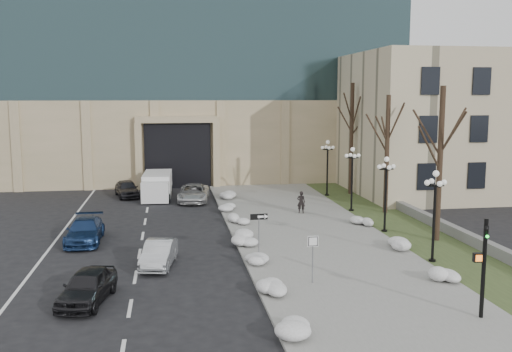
# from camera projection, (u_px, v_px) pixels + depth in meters

# --- Properties ---
(ground) EXTENTS (160.00, 160.00, 0.00)m
(ground) POSITION_uv_depth(u_px,v_px,m) (300.00, 318.00, 21.84)
(ground) COLOR black
(ground) RESTS_ON ground
(sidewalk) EXTENTS (9.00, 40.00, 0.12)m
(sidewalk) POSITION_uv_depth(u_px,v_px,m) (303.00, 229.00, 36.06)
(sidewalk) COLOR gray
(sidewalk) RESTS_ON ground
(curb) EXTENTS (0.30, 40.00, 0.14)m
(curb) POSITION_uv_depth(u_px,v_px,m) (233.00, 232.00, 35.38)
(curb) COLOR gray
(curb) RESTS_ON ground
(grass_strip) EXTENTS (4.00, 40.00, 0.10)m
(grass_strip) POSITION_uv_depth(u_px,v_px,m) (401.00, 226.00, 37.04)
(grass_strip) COLOR #354321
(grass_strip) RESTS_ON ground
(stone_wall) EXTENTS (0.50, 30.00, 0.70)m
(stone_wall) POSITION_uv_depth(u_px,v_px,m) (417.00, 214.00, 39.26)
(stone_wall) COLOR slate
(stone_wall) RESTS_ON ground
(office_tower) EXTENTS (40.00, 24.70, 36.00)m
(office_tower) POSITION_uv_depth(u_px,v_px,m) (192.00, 2.00, 61.59)
(office_tower) COLOR tan
(office_tower) RESTS_ON ground
(classical_building) EXTENTS (22.00, 18.12, 12.00)m
(classical_building) POSITION_uv_depth(u_px,v_px,m) (467.00, 123.00, 51.70)
(classical_building) COLOR #C5B994
(classical_building) RESTS_ON ground
(car_a) EXTENTS (2.41, 4.29, 1.38)m
(car_a) POSITION_uv_depth(u_px,v_px,m) (87.00, 286.00, 23.37)
(car_a) COLOR black
(car_a) RESTS_ON ground
(car_b) EXTENTS (1.97, 4.04, 1.28)m
(car_b) POSITION_uv_depth(u_px,v_px,m) (159.00, 254.00, 28.37)
(car_b) COLOR #B7BBBF
(car_b) RESTS_ON ground
(car_c) EXTENTS (1.95, 4.75, 1.38)m
(car_c) POSITION_uv_depth(u_px,v_px,m) (85.00, 231.00, 32.98)
(car_c) COLOR navy
(car_c) RESTS_ON ground
(car_d) EXTENTS (2.86, 5.22, 1.39)m
(car_d) POSITION_uv_depth(u_px,v_px,m) (194.00, 193.00, 45.65)
(car_d) COLOR silver
(car_d) RESTS_ON ground
(car_e) EXTENTS (2.52, 4.43, 1.42)m
(car_e) POSITION_uv_depth(u_px,v_px,m) (127.00, 189.00, 47.77)
(car_e) COLOR #29282D
(car_e) RESTS_ON ground
(pedestrian) EXTENTS (0.66, 0.52, 1.59)m
(pedestrian) POSITION_uv_depth(u_px,v_px,m) (301.00, 202.00, 40.58)
(pedestrian) COLOR black
(pedestrian) RESTS_ON sidewalk
(box_truck) EXTENTS (2.50, 6.46, 2.02)m
(box_truck) POSITION_uv_depth(u_px,v_px,m) (157.00, 186.00, 47.34)
(box_truck) COLOR silver
(box_truck) RESTS_ON ground
(one_way_sign) EXTENTS (0.94, 0.26, 2.52)m
(one_way_sign) POSITION_uv_depth(u_px,v_px,m) (262.00, 222.00, 28.89)
(one_way_sign) COLOR slate
(one_way_sign) RESTS_ON ground
(keep_sign) EXTENTS (0.49, 0.07, 2.28)m
(keep_sign) POSITION_uv_depth(u_px,v_px,m) (313.00, 249.00, 25.33)
(keep_sign) COLOR slate
(keep_sign) RESTS_ON ground
(traffic_signal) EXTENTS (0.67, 0.90, 3.94)m
(traffic_signal) POSITION_uv_depth(u_px,v_px,m) (483.00, 270.00, 21.33)
(traffic_signal) COLOR black
(traffic_signal) RESTS_ON ground
(snow_clump_a) EXTENTS (1.10, 1.60, 0.36)m
(snow_clump_a) POSITION_uv_depth(u_px,v_px,m) (286.00, 329.00, 20.09)
(snow_clump_a) COLOR white
(snow_clump_a) RESTS_ON sidewalk
(snow_clump_b) EXTENTS (1.10, 1.60, 0.36)m
(snow_clump_b) POSITION_uv_depth(u_px,v_px,m) (273.00, 288.00, 24.37)
(snow_clump_b) COLOR white
(snow_clump_b) RESTS_ON sidewalk
(snow_clump_c) EXTENTS (1.10, 1.60, 0.36)m
(snow_clump_c) POSITION_uv_depth(u_px,v_px,m) (259.00, 260.00, 28.49)
(snow_clump_c) COLOR white
(snow_clump_c) RESTS_ON sidewalk
(snow_clump_d) EXTENTS (1.10, 1.60, 0.36)m
(snow_clump_d) POSITION_uv_depth(u_px,v_px,m) (245.00, 236.00, 33.29)
(snow_clump_d) COLOR white
(snow_clump_d) RESTS_ON sidewalk
(snow_clump_e) EXTENTS (1.10, 1.60, 0.36)m
(snow_clump_e) POSITION_uv_depth(u_px,v_px,m) (240.00, 220.00, 37.47)
(snow_clump_e) COLOR white
(snow_clump_e) RESTS_ON sidewalk
(snow_clump_f) EXTENTS (1.10, 1.60, 0.36)m
(snow_clump_f) POSITION_uv_depth(u_px,v_px,m) (225.00, 208.00, 41.72)
(snow_clump_f) COLOR white
(snow_clump_f) RESTS_ON sidewalk
(snow_clump_g) EXTENTS (1.10, 1.60, 0.36)m
(snow_clump_g) POSITION_uv_depth(u_px,v_px,m) (226.00, 197.00, 46.15)
(snow_clump_g) COLOR white
(snow_clump_g) RESTS_ON sidewalk
(snow_clump_h) EXTENTS (1.10, 1.60, 0.36)m
(snow_clump_h) POSITION_uv_depth(u_px,v_px,m) (441.00, 276.00, 25.98)
(snow_clump_h) COLOR white
(snow_clump_h) RESTS_ON sidewalk
(snow_clump_i) EXTENTS (1.10, 1.60, 0.36)m
(snow_clump_i) POSITION_uv_depth(u_px,v_px,m) (397.00, 245.00, 31.25)
(snow_clump_i) COLOR white
(snow_clump_i) RESTS_ON sidewalk
(snow_clump_j) EXTENTS (1.10, 1.60, 0.36)m
(snow_clump_j) POSITION_uv_depth(u_px,v_px,m) (363.00, 222.00, 37.06)
(snow_clump_j) COLOR white
(snow_clump_j) RESTS_ON sidewalk
(snow_clump_k) EXTENTS (1.10, 1.60, 0.36)m
(snow_clump_k) POSITION_uv_depth(u_px,v_px,m) (247.00, 243.00, 31.63)
(snow_clump_k) COLOR white
(snow_clump_k) RESTS_ON sidewalk
(lamppost_a) EXTENTS (1.18, 1.18, 4.76)m
(lamppost_a) POSITION_uv_depth(u_px,v_px,m) (435.00, 204.00, 28.53)
(lamppost_a) COLOR black
(lamppost_a) RESTS_ON ground
(lamppost_b) EXTENTS (1.18, 1.18, 4.76)m
(lamppost_b) POSITION_uv_depth(u_px,v_px,m) (386.00, 184.00, 34.89)
(lamppost_b) COLOR black
(lamppost_b) RESTS_ON ground
(lamppost_c) EXTENTS (1.18, 1.18, 4.76)m
(lamppost_c) POSITION_uv_depth(u_px,v_px,m) (352.00, 170.00, 41.25)
(lamppost_c) COLOR black
(lamppost_c) RESTS_ON ground
(lamppost_d) EXTENTS (1.18, 1.18, 4.76)m
(lamppost_d) POSITION_uv_depth(u_px,v_px,m) (327.00, 160.00, 47.61)
(lamppost_d) COLOR black
(lamppost_d) RESTS_ON ground
(tree_near) EXTENTS (3.20, 3.20, 9.00)m
(tree_near) POSITION_uv_depth(u_px,v_px,m) (441.00, 142.00, 32.39)
(tree_near) COLOR black
(tree_near) RESTS_ON ground
(tree_mid) EXTENTS (3.20, 3.20, 8.50)m
(tree_mid) POSITION_uv_depth(u_px,v_px,m) (387.00, 137.00, 40.27)
(tree_mid) COLOR black
(tree_mid) RESTS_ON ground
(tree_far) EXTENTS (3.20, 3.20, 9.50)m
(tree_far) POSITION_uv_depth(u_px,v_px,m) (352.00, 123.00, 48.00)
(tree_far) COLOR black
(tree_far) RESTS_ON ground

